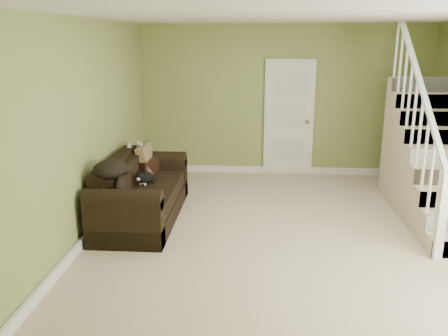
# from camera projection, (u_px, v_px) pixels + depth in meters

# --- Properties ---
(floor) EXTENTS (5.00, 5.50, 0.01)m
(floor) POSITION_uv_depth(u_px,v_px,m) (292.00, 233.00, 5.95)
(floor) COLOR tan
(floor) RESTS_ON ground
(ceiling) EXTENTS (5.00, 5.50, 0.01)m
(ceiling) POSITION_uv_depth(u_px,v_px,m) (301.00, 16.00, 5.26)
(ceiling) COLOR white
(ceiling) RESTS_ON wall_back
(wall_back) EXTENTS (5.00, 0.04, 2.60)m
(wall_back) POSITION_uv_depth(u_px,v_px,m) (284.00, 101.00, 8.25)
(wall_back) COLOR #84904D
(wall_back) RESTS_ON floor
(wall_front) EXTENTS (5.00, 0.04, 2.60)m
(wall_front) POSITION_uv_depth(u_px,v_px,m) (330.00, 215.00, 2.96)
(wall_front) COLOR #84904D
(wall_front) RESTS_ON floor
(wall_left) EXTENTS (0.04, 5.50, 2.60)m
(wall_left) POSITION_uv_depth(u_px,v_px,m) (89.00, 128.00, 5.77)
(wall_left) COLOR #84904D
(wall_left) RESTS_ON floor
(baseboard_back) EXTENTS (5.00, 0.04, 0.12)m
(baseboard_back) POSITION_uv_depth(u_px,v_px,m) (281.00, 170.00, 8.55)
(baseboard_back) COLOR white
(baseboard_back) RESTS_ON floor
(baseboard_left) EXTENTS (0.04, 5.50, 0.12)m
(baseboard_left) POSITION_uv_depth(u_px,v_px,m) (99.00, 223.00, 6.10)
(baseboard_left) COLOR white
(baseboard_left) RESTS_ON floor
(door) EXTENTS (0.86, 0.12, 2.02)m
(door) POSITION_uv_depth(u_px,v_px,m) (289.00, 118.00, 8.28)
(door) COLOR white
(door) RESTS_ON floor
(staircase) EXTENTS (1.00, 2.51, 2.82)m
(staircase) POSITION_uv_depth(u_px,v_px,m) (433.00, 166.00, 6.58)
(staircase) COLOR tan
(staircase) RESTS_ON floor
(sofa) EXTENTS (0.90, 2.10, 0.83)m
(sofa) POSITION_uv_depth(u_px,v_px,m) (140.00, 196.00, 6.36)
(sofa) COLOR black
(sofa) RESTS_ON floor
(side_table) EXTENTS (0.67, 0.67, 0.89)m
(side_table) POSITION_uv_depth(u_px,v_px,m) (138.00, 179.00, 7.06)
(side_table) COLOR black
(side_table) RESTS_ON floor
(cat) EXTENTS (0.24, 0.45, 0.21)m
(cat) POSITION_uv_depth(u_px,v_px,m) (146.00, 178.00, 6.42)
(cat) COLOR black
(cat) RESTS_ON sofa
(banana) EXTENTS (0.13, 0.17, 0.05)m
(banana) POSITION_uv_depth(u_px,v_px,m) (143.00, 197.00, 5.85)
(banana) COLOR yellow
(banana) RESTS_ON sofa
(throw_pillow) EXTENTS (0.23, 0.47, 0.49)m
(throw_pillow) POSITION_uv_depth(u_px,v_px,m) (147.00, 161.00, 6.93)
(throw_pillow) COLOR brown
(throw_pillow) RESTS_ON sofa
(throw_blanket) EXTENTS (0.44, 0.55, 0.21)m
(throw_blanket) POSITION_uv_depth(u_px,v_px,m) (110.00, 169.00, 5.64)
(throw_blanket) COLOR black
(throw_blanket) RESTS_ON sofa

